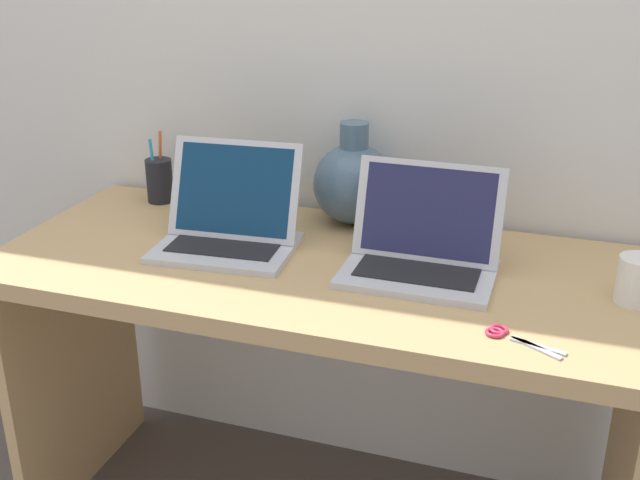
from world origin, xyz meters
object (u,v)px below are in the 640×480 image
laptop_left (230,220)px  pen_cup (159,180)px  laptop_right (423,245)px  coffee_mug (639,280)px  green_vase (353,182)px  scissors (511,337)px

laptop_left → pen_cup: (-0.30, 0.22, -0.00)m
laptop_right → pen_cup: size_ratio=1.69×
coffee_mug → pen_cup: (-1.16, 0.23, 0.01)m
laptop_left → green_vase: 0.32m
coffee_mug → scissors: (-0.21, -0.22, -0.04)m
laptop_right → coffee_mug: laptop_right is taller
laptop_right → coffee_mug: bearing=-2.0°
pen_cup → scissors: size_ratio=1.29×
laptop_right → laptop_left: bearing=-179.6°
laptop_right → green_vase: (-0.22, 0.23, 0.04)m
green_vase → pen_cup: 0.52m
laptop_left → scissors: size_ratio=2.21×
green_vase → coffee_mug: size_ratio=2.12×
scissors → laptop_right: bearing=131.8°
scissors → green_vase: bearing=132.7°
laptop_left → coffee_mug: laptop_left is taller
laptop_left → scissors: laptop_left is taller
scissors → laptop_left: bearing=160.3°
green_vase → scissors: size_ratio=1.72×
pen_cup → laptop_left: bearing=-35.7°
green_vase → pen_cup: (-0.52, -0.02, -0.04)m
coffee_mug → pen_cup: pen_cup is taller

